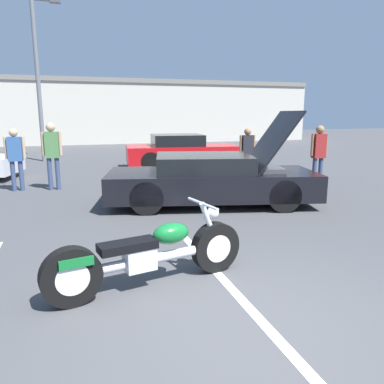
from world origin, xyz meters
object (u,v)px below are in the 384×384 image
spectator_near_motorcycle (247,150)px  spectator_far_lot (319,151)px  spectator_by_show_car (52,150)px  motorcycle (150,255)px  spectator_midground (15,154)px  show_car_hood_open (212,179)px  parked_car_right_row (181,152)px  light_pole (40,73)px

spectator_near_motorcycle → spectator_far_lot: bearing=-49.7°
spectator_near_motorcycle → spectator_by_show_car: (-5.69, 0.26, 0.14)m
motorcycle → spectator_near_motorcycle: 7.72m
spectator_midground → spectator_far_lot: spectator_far_lot is taller
motorcycle → spectator_near_motorcycle: (4.34, 6.36, 0.56)m
spectator_by_show_car → spectator_midground: size_ratio=1.09×
spectator_by_show_car → show_car_hood_open: bearing=-39.1°
parked_car_right_row → spectator_far_lot: bearing=-57.3°
spectator_near_motorcycle → motorcycle: bearing=-124.3°
show_car_hood_open → spectator_by_show_car: bearing=154.4°
spectator_by_show_car → spectator_midground: (-0.94, 0.14, -0.10)m
spectator_near_motorcycle → spectator_far_lot: size_ratio=0.93×
parked_car_right_row → show_car_hood_open: bearing=-93.7°
spectator_near_motorcycle → show_car_hood_open: bearing=-129.0°
show_car_hood_open → spectator_near_motorcycle: show_car_hood_open is taller
light_pole → spectator_by_show_car: (0.61, -6.83, -2.66)m
parked_car_right_row → spectator_near_motorcycle: 3.57m
spectator_near_motorcycle → spectator_far_lot: (1.40, -1.65, 0.08)m
show_car_hood_open → spectator_near_motorcycle: 3.41m
parked_car_right_row → spectator_midground: 6.19m
spectator_near_motorcycle → spectator_by_show_car: bearing=177.4°
motorcycle → spectator_midground: spectator_midground is taller
spectator_by_show_car → parked_car_right_row: bearing=34.4°
parked_car_right_row → spectator_far_lot: spectator_far_lot is taller
parked_car_right_row → spectator_by_show_car: 5.47m
spectator_near_motorcycle → spectator_midground: (-6.63, 0.40, 0.04)m
motorcycle → show_car_hood_open: 4.34m
show_car_hood_open → spectator_by_show_car: show_car_hood_open is taller
light_pole → motorcycle: bearing=-81.7°
motorcycle → show_car_hood_open: (2.21, 3.73, 0.19)m
spectator_by_show_car → spectator_far_lot: (7.09, -1.91, -0.06)m
light_pole → show_car_hood_open: light_pole is taller
parked_car_right_row → spectator_far_lot: 5.64m
show_car_hood_open → spectator_far_lot: (3.53, 0.98, 0.46)m
show_car_hood_open → spectator_far_lot: show_car_hood_open is taller
motorcycle → parked_car_right_row: (3.15, 9.71, 0.22)m
show_car_hood_open → parked_car_right_row: (0.94, 5.97, 0.03)m
show_car_hood_open → parked_car_right_row: bearing=94.5°
show_car_hood_open → spectator_far_lot: 3.69m
show_car_hood_open → parked_car_right_row: size_ratio=1.15×
show_car_hood_open → spectator_midground: show_car_hood_open is taller
show_car_hood_open → parked_car_right_row: 6.05m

